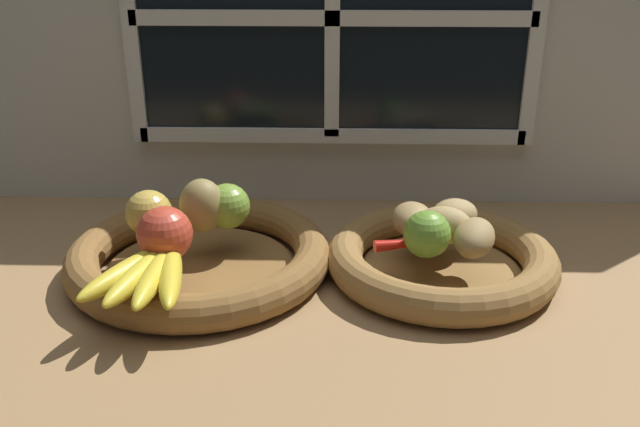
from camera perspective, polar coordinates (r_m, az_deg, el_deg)
ground_plane at (r=94.28cm, az=0.70°, el=-6.11°), size 140.00×90.00×3.00cm
back_wall at (r=113.47cm, az=1.04°, el=14.59°), size 140.00×4.60×55.00cm
fruit_bowl_left at (r=95.45cm, az=-10.00°, el=-3.56°), size 36.04×36.04×4.89cm
fruit_bowl_right at (r=94.62cm, az=10.09°, el=-3.81°), size 31.33×31.33×4.89cm
apple_red_front at (r=88.12cm, az=-12.84°, el=-1.67°), size 7.08×7.08×7.08cm
apple_green_back at (r=96.22cm, az=-7.75°, el=0.61°), size 6.40×6.40×6.40cm
apple_golden_left at (r=95.87cm, az=-14.10°, el=0.03°), size 6.40×6.40×6.40cm
pear_brown at (r=95.35cm, az=-9.81°, el=0.66°), size 6.68×6.57×7.60cm
banana_bunch_front at (r=83.83cm, az=-14.05°, el=-4.77°), size 13.00×17.59×2.72cm
potato_oblong at (r=94.85cm, az=7.73°, el=-0.44°), size 5.73×7.64×4.21cm
potato_large at (r=92.46cm, az=10.31°, el=-0.96°), size 8.48×6.52×5.05cm
potato_back at (r=97.23cm, az=11.16°, el=-0.04°), size 8.42×7.97×4.32cm
potato_small at (r=90.05cm, az=12.76°, el=-1.97°), size 7.59×9.52×4.65cm
lime_near at (r=88.08cm, az=8.92°, el=-1.71°), size 6.12×6.12×6.12cm
chili_pepper at (r=91.30cm, az=8.82°, el=-2.35°), size 14.03×4.82×1.62cm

